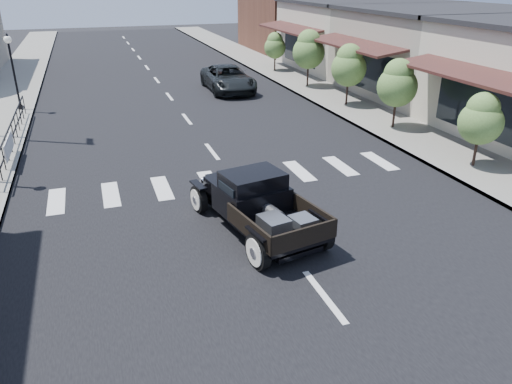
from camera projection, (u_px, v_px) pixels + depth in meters
name	position (u px, v px, depth m)	size (l,w,h in m)	color
ground	(275.00, 234.00, 13.29)	(120.00, 120.00, 0.00)	black
road	(176.00, 105.00, 26.32)	(14.00, 80.00, 0.02)	black
road_markings	(196.00, 131.00, 21.98)	(12.00, 60.00, 0.06)	silver
sidewalk_right	(322.00, 93.00, 28.76)	(3.00, 80.00, 0.15)	gray
storefront_mid	(444.00, 53.00, 28.04)	(10.00, 9.00, 4.50)	gray
storefront_far	(364.00, 36.00, 35.86)	(10.00, 9.00, 4.50)	#B5AE99
far_building_right	(313.00, 9.00, 44.19)	(11.00, 10.00, 7.00)	brown
railing	(13.00, 132.00, 19.60)	(0.08, 10.00, 1.00)	black
banner	(10.00, 152.00, 17.97)	(0.04, 2.20, 0.60)	silver
lamp_post_c	(14.00, 72.00, 24.19)	(0.36, 0.36, 3.66)	black
small_tree_a	(479.00, 131.00, 17.11)	(1.50, 1.50, 2.50)	#527736
small_tree_b	(396.00, 95.00, 21.47)	(1.71, 1.71, 2.85)	#527736
small_tree_c	(348.00, 76.00, 25.23)	(1.77, 1.77, 2.94)	#527736
small_tree_d	(308.00, 59.00, 29.49)	(1.89, 1.89, 3.15)	#527736
small_tree_e	(275.00, 52.00, 34.53)	(1.48, 1.48, 2.47)	#527736
hotrod_pickup	(257.00, 203.00, 13.13)	(2.21, 4.74, 1.64)	black
second_car	(228.00, 79.00, 29.14)	(2.41, 5.22, 1.45)	black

